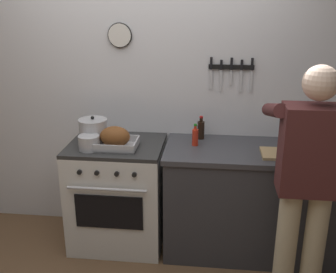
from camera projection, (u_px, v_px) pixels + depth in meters
wall_back at (149, 86)px, 3.41m from camera, size 6.00×0.13×2.60m
counter_block at (292, 202)px, 3.23m from camera, size 2.03×0.65×0.90m
stove at (118, 193)px, 3.38m from camera, size 0.76×0.67×0.90m
person_cook at (308, 177)px, 2.51m from camera, size 0.51×0.63×1.66m
roasting_pan at (115, 138)px, 3.12m from camera, size 0.35×0.26×0.17m
stock_pot at (93, 131)px, 3.22m from camera, size 0.23×0.23×0.22m
saucepan at (89, 143)px, 3.08m from camera, size 0.16×0.16×0.11m
cutting_board at (286, 154)px, 2.99m from camera, size 0.36×0.24×0.02m
bottle_wine_red at (318, 127)px, 3.24m from camera, size 0.08×0.08×0.30m
bottle_hot_sauce at (195, 137)px, 3.17m from camera, size 0.05×0.05×0.18m
bottle_vinegar at (327, 133)px, 3.18m from camera, size 0.06×0.06×0.24m
bottle_soy_sauce at (201, 129)px, 3.32m from camera, size 0.06×0.06×0.19m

